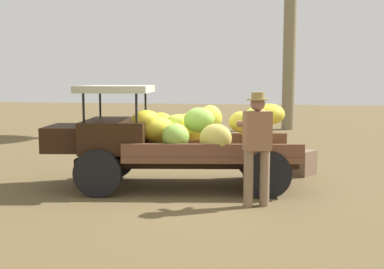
{
  "coord_description": "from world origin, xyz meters",
  "views": [
    {
      "loc": [
        -1.58,
        7.94,
        1.93
      ],
      "look_at": [
        -0.05,
        -0.27,
        0.96
      ],
      "focal_mm": 43.72,
      "sensor_mm": 36.0,
      "label": 1
    }
  ],
  "objects": [
    {
      "name": "wooden_crate",
      "position": [
        -2.03,
        -1.77,
        0.25
      ],
      "size": [
        0.69,
        0.69,
        0.51
      ],
      "primitive_type": "cube",
      "rotation": [
        0.0,
        0.0,
        2.57
      ],
      "color": "#7A5E49",
      "rests_on": "ground"
    },
    {
      "name": "farmer",
      "position": [
        -1.26,
        0.85,
        1.0
      ],
      "size": [
        0.56,
        0.52,
        1.75
      ],
      "rotation": [
        0.0,
        0.0,
        -1.2
      ],
      "color": "#836950",
      "rests_on": "ground"
    },
    {
      "name": "ground_plane",
      "position": [
        0.0,
        0.0,
        0.0
      ],
      "size": [
        60.0,
        60.0,
        0.0
      ],
      "primitive_type": "plane",
      "color": "brown"
    },
    {
      "name": "truck",
      "position": [
        0.43,
        -0.2,
        0.92
      ],
      "size": [
        4.62,
        2.33,
        1.84
      ],
      "rotation": [
        0.0,
        0.0,
        0.17
      ],
      "color": "black",
      "rests_on": "ground"
    }
  ]
}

